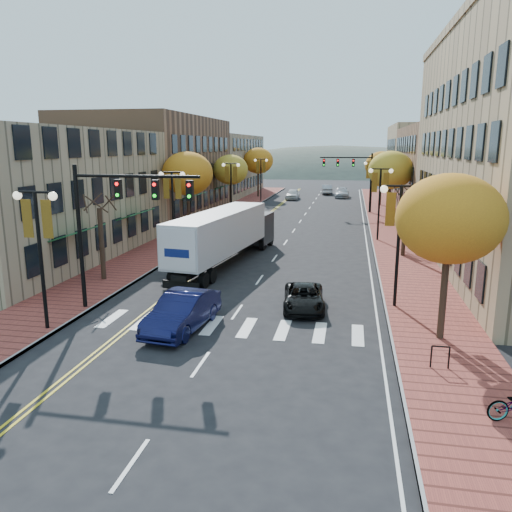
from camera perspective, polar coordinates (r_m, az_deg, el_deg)
The scene contains 31 objects.
ground at distance 20.60m, azimuth -4.69°, elevation -9.94°, with size 200.00×200.00×0.00m, color black.
sidewalk_left at distance 53.34m, azimuth -4.77°, elevation 4.07°, with size 4.00×85.00×0.15m, color brown.
sidewalk_right at distance 51.56m, azimuth 14.92°, elevation 3.40°, with size 4.00×85.00×0.15m, color brown.
building_left_near at distance 38.53m, azimuth -24.59°, elevation 6.39°, with size 12.00×22.00×9.00m, color #9E8966.
building_left_mid at distance 58.73m, azimuth -11.60°, elevation 9.95°, with size 12.00×24.00×11.00m, color brown.
building_left_far at distance 82.43m, azimuth -4.92°, elevation 10.29°, with size 12.00×26.00×9.50m, color #9E8966.
building_right_mid at distance 61.85m, azimuth 23.49°, elevation 8.84°, with size 15.00×24.00×10.00m, color brown.
building_right_far at distance 83.43m, azimuth 20.28°, elevation 10.12°, with size 15.00×20.00×11.00m, color #9E8966.
tree_left_a at distance 30.42m, azimuth -17.23°, elevation 1.32°, with size 0.28×0.28×4.20m.
tree_left_b at distance 44.70m, azimuth -7.84°, elevation 9.30°, with size 4.48×4.48×7.21m.
tree_left_c at distance 60.09m, azimuth -2.93°, elevation 9.81°, with size 4.16×4.16×6.69m.
tree_left_d at distance 77.67m, azimuth 0.25°, elevation 10.84°, with size 4.61×4.61×7.42m.
tree_right_a at distance 20.87m, azimuth 21.27°, elevation 3.95°, with size 4.16×4.16×6.69m.
tree_right_b at distance 36.96m, azimuth 16.61°, elevation 3.26°, with size 0.28×0.28×4.20m.
tree_right_c at distance 52.52m, azimuth 15.14°, elevation 9.45°, with size 4.48×4.48×7.21m.
tree_right_d at distance 68.48m, azimuth 14.18°, elevation 9.98°, with size 4.35×4.35×7.00m.
lamp_left_a at distance 22.57m, azimuth -23.60°, elevation 2.38°, with size 1.96×0.36×6.05m.
lamp_left_b at distance 36.77m, azimuth -9.52°, elevation 6.78°, with size 1.96×0.36×6.05m.
lamp_left_c at distance 53.96m, azimuth -2.87°, elevation 8.70°, with size 1.96×0.36×6.05m.
lamp_left_d at distance 71.55m, azimuth 0.56°, elevation 9.64°, with size 1.96×0.36×6.05m.
lamp_right_a at distance 24.70m, azimuth 16.09°, elevation 3.73°, with size 1.96×0.36×6.05m.
lamp_right_b at distance 42.54m, azimuth 13.98°, elevation 7.34°, with size 1.96×0.36×6.05m.
lamp_right_c at distance 60.48m, azimuth 13.11°, elevation 8.80°, with size 1.96×0.36×6.05m.
traffic_mast_near at distance 24.02m, azimuth -15.72°, elevation 5.03°, with size 6.10×0.35×7.00m.
traffic_mast_far at distance 60.40m, azimuth 11.20°, elevation 9.48°, with size 6.10×0.34×7.00m.
semi_truck at distance 33.53m, azimuth -3.42°, elevation 2.69°, with size 4.24×14.91×3.68m.
navy_sedan at distance 21.97m, azimuth -8.42°, elevation -6.32°, with size 1.72×4.94×1.63m, color #0D0F35.
black_suv at distance 24.60m, azimuth 5.49°, elevation -4.74°, with size 1.94×4.20×1.17m, color black.
car_far_white at distance 75.29m, azimuth 4.21°, elevation 7.06°, with size 1.79×4.45×1.52m, color silver.
car_far_silver at distance 78.84m, azimuth 9.79°, elevation 7.14°, with size 2.08×5.11×1.48m, color #A0A0A8.
car_far_oncoming at distance 83.99m, azimuth 8.10°, elevation 7.53°, with size 1.63×4.66×1.54m, color #9F9FA6.
Camera 1 is at (5.18, -18.33, 7.85)m, focal length 35.00 mm.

